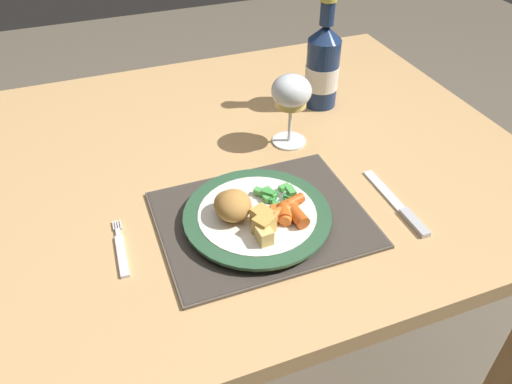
{
  "coord_description": "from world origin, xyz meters",
  "views": [
    {
      "loc": [
        -0.27,
        -0.79,
        1.32
      ],
      "look_at": [
        -0.03,
        -0.17,
        0.78
      ],
      "focal_mm": 35.0,
      "sensor_mm": 36.0,
      "label": 1
    }
  ],
  "objects": [
    {
      "name": "ground_plane",
      "position": [
        0.0,
        0.0,
        0.0
      ],
      "size": [
        6.0,
        6.0,
        0.0
      ],
      "primitive_type": "plane",
      "color": "brown"
    },
    {
      "name": "dining_table",
      "position": [
        0.0,
        0.0,
        0.64
      ],
      "size": [
        1.14,
        0.93,
        0.74
      ],
      "color": "tan",
      "rests_on": "ground"
    },
    {
      "name": "placemat",
      "position": [
        -0.03,
        -0.2,
        0.74
      ],
      "size": [
        0.35,
        0.28,
        0.01
      ],
      "color": "brown",
      "rests_on": "dining_table"
    },
    {
      "name": "dinner_plate",
      "position": [
        -0.04,
        -0.21,
        0.76
      ],
      "size": [
        0.25,
        0.25,
        0.02
      ],
      "color": "white",
      "rests_on": "placemat"
    },
    {
      "name": "breaded_croquettes",
      "position": [
        -0.08,
        -0.2,
        0.79
      ],
      "size": [
        0.08,
        0.09,
        0.05
      ],
      "color": "#B77F3D",
      "rests_on": "dinner_plate"
    },
    {
      "name": "green_beans_pile",
      "position": [
        0.0,
        -0.18,
        0.77
      ],
      "size": [
        0.07,
        0.07,
        0.02
      ],
      "color": "#4CA84C",
      "rests_on": "dinner_plate"
    },
    {
      "name": "glazed_carrots",
      "position": [
        0.0,
        -0.23,
        0.78
      ],
      "size": [
        0.08,
        0.07,
        0.02
      ],
      "color": "#CC5119",
      "rests_on": "dinner_plate"
    },
    {
      "name": "fork",
      "position": [
        -0.27,
        -0.19,
        0.74
      ],
      "size": [
        0.02,
        0.13,
        0.01
      ],
      "color": "silver",
      "rests_on": "dining_table"
    },
    {
      "name": "table_knife",
      "position": [
        0.21,
        -0.26,
        0.74
      ],
      "size": [
        0.02,
        0.19,
        0.01
      ],
      "color": "silver",
      "rests_on": "dining_table"
    },
    {
      "name": "wine_glass",
      "position": [
        0.11,
        0.01,
        0.85
      ],
      "size": [
        0.08,
        0.08,
        0.15
      ],
      "color": "silver",
      "rests_on": "dining_table"
    },
    {
      "name": "bottle",
      "position": [
        0.24,
        0.13,
        0.83
      ],
      "size": [
        0.08,
        0.08,
        0.25
      ],
      "color": "navy",
      "rests_on": "dining_table"
    },
    {
      "name": "roast_potatoes",
      "position": [
        -0.05,
        -0.25,
        0.78
      ],
      "size": [
        0.04,
        0.07,
        0.03
      ],
      "color": "gold",
      "rests_on": "dinner_plate"
    }
  ]
}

